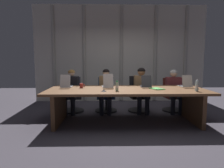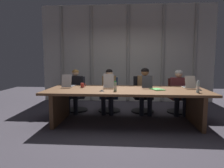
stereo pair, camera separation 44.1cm
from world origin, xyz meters
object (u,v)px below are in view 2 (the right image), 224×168
person_right_mid (179,89)px  office_chair_left_mid (109,99)px  laptop_center (147,85)px  conference_mic_left_side (199,90)px  person_left_end (75,88)px  water_bottle_secondary (115,86)px  coffee_mug_near (83,85)px  office_chair_center (142,99)px  water_bottle_primary (198,87)px  laptop_left_mid (108,85)px  spiral_notepad (157,89)px  office_chair_left_end (77,98)px  conference_mic_middle (102,90)px  laptop_left_end (69,84)px  person_left_mid (109,88)px  laptop_right_mid (188,85)px  office_chair_right_mid (178,100)px  person_center (145,88)px

person_right_mid → office_chair_left_mid: bearing=-92.3°
laptop_center → conference_mic_left_side: laptop_center is taller
person_left_end → person_right_mid: size_ratio=1.01×
water_bottle_secondary → coffee_mug_near: water_bottle_secondary is taller
laptop_center → person_left_end: (-1.86, 0.58, -0.18)m
office_chair_center → water_bottle_primary: water_bottle_primary is taller
conference_mic_left_side → laptop_left_mid: bearing=169.9°
spiral_notepad → office_chair_left_end: bearing=128.0°
person_left_end → conference_mic_middle: person_left_end is taller
water_bottle_secondary → laptop_left_mid: bearing=108.8°
laptop_left_end → conference_mic_left_side: 2.95m
person_left_mid → coffee_mug_near: (-0.55, -0.69, 0.17)m
coffee_mug_near → conference_mic_left_side: 2.57m
office_chair_left_mid → office_chair_center: 0.89m
laptop_right_mid → office_chair_right_mid: bearing=1.8°
laptop_left_end → laptop_right_mid: bearing=-89.2°
office_chair_right_mid → coffee_mug_near: (-2.40, -0.85, 0.48)m
office_chair_left_end → conference_mic_middle: (0.88, -1.39, 0.43)m
person_center → conference_mic_middle: (-0.99, -1.23, 0.10)m
person_left_mid → water_bottle_primary: person_left_mid is taller
laptop_center → office_chair_right_mid: (0.91, 0.74, -0.48)m
person_center → office_chair_center: bearing=-160.5°
laptop_left_end → laptop_right_mid: size_ratio=1.04×
person_right_mid → water_bottle_secondary: 1.99m
spiral_notepad → office_chair_center: bearing=78.2°
person_right_mid → office_chair_left_end: bearing=-90.7°
office_chair_right_mid → person_left_mid: person_left_mid is taller
office_chair_center → conference_mic_middle: bearing=-41.1°
laptop_left_end → coffee_mug_near: (0.37, -0.11, -0.01)m
laptop_left_mid → person_center: (0.91, 0.61, -0.14)m
conference_mic_middle → spiral_notepad: bearing=14.2°
water_bottle_secondary → coffee_mug_near: size_ratio=1.68×
laptop_left_end → office_chair_left_end: bearing=0.1°
office_chair_left_mid → person_right_mid: 1.85m
office_chair_center → spiral_notepad: 1.19m
office_chair_center → person_left_end: size_ratio=0.83×
laptop_left_mid → conference_mic_middle: bearing=165.2°
laptop_center → person_center: person_center is taller
person_left_mid → conference_mic_middle: person_left_mid is taller
office_chair_left_end → water_bottle_secondary: 1.83m
laptop_left_end → water_bottle_secondary: bearing=-116.6°
spiral_notepad → coffee_mug_near: bearing=148.0°
office_chair_left_end → person_left_mid: (0.91, -0.16, 0.30)m
office_chair_left_end → person_center: 1.90m
laptop_right_mid → office_chair_left_end: size_ratio=0.43×
laptop_left_end → laptop_left_mid: (0.96, -0.03, 0.00)m
conference_mic_left_side → conference_mic_middle: (-2.04, -0.27, 0.00)m
laptop_left_end → office_chair_right_mid: laptop_left_end is taller
laptop_right_mid → conference_mic_left_side: laptop_right_mid is taller
conference_mic_middle → office_chair_center: bearing=56.1°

